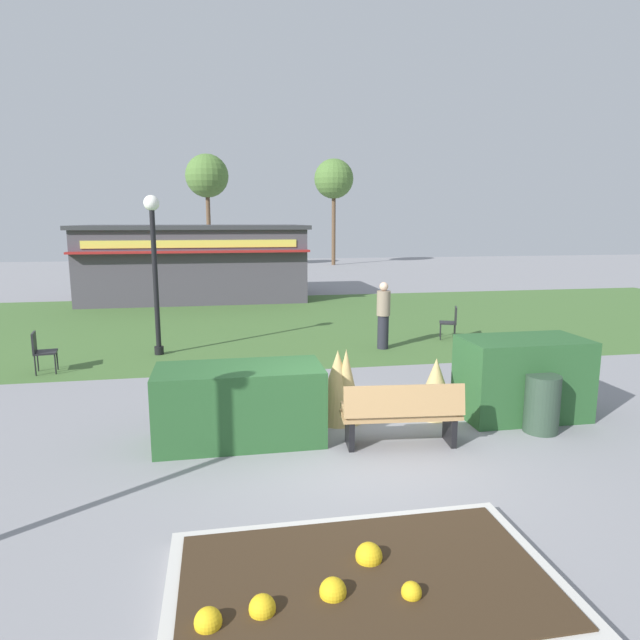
{
  "coord_description": "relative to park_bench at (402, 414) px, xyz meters",
  "views": [
    {
      "loc": [
        -1.72,
        -7.13,
        3.18
      ],
      "look_at": [
        0.31,
        3.97,
        1.16
      ],
      "focal_mm": 31.16,
      "sensor_mm": 36.0,
      "label": 1
    }
  ],
  "objects": [
    {
      "name": "ornamental_grass_behind_center",
      "position": [
        -0.67,
        1.2,
        0.1
      ],
      "size": [
        0.76,
        0.76,
        1.16
      ],
      "primitive_type": "cone",
      "color": "tan",
      "rests_on": "ground_plane"
    },
    {
      "name": "flower_bed",
      "position": [
        -1.35,
        -3.0,
        -0.39
      ],
      "size": [
        3.38,
        2.07,
        0.31
      ],
      "color": "beige",
      "rests_on": "ground_plane"
    },
    {
      "name": "ornamental_grass_behind_right",
      "position": [
        -0.55,
        1.14,
        0.12
      ],
      "size": [
        0.56,
        0.56,
        1.19
      ],
      "primitive_type": "cone",
      "color": "tan",
      "rests_on": "ground_plane"
    },
    {
      "name": "cafe_chair_east",
      "position": [
        3.68,
        6.76,
        0.05
      ],
      "size": [
        0.57,
        0.57,
        0.89
      ],
      "color": "black",
      "rests_on": "ground_plane"
    },
    {
      "name": "ground_plane",
      "position": [
        -0.77,
        -0.03,
        -0.48
      ],
      "size": [
        80.0,
        80.0,
        0.0
      ],
      "primitive_type": "plane",
      "color": "gray"
    },
    {
      "name": "lamppost_mid",
      "position": [
        -3.96,
        6.36,
        1.91
      ],
      "size": [
        0.36,
        0.36,
        3.77
      ],
      "color": "black",
      "rests_on": "ground_plane"
    },
    {
      "name": "parked_car_west_slot",
      "position": [
        -3.01,
        25.83,
        0.16
      ],
      "size": [
        4.32,
        2.3,
        1.2
      ],
      "color": "maroon",
      "rests_on": "ground_plane"
    },
    {
      "name": "park_bench",
      "position": [
        0.0,
        0.0,
        0.0
      ],
      "size": [
        1.74,
        0.68,
        0.95
      ],
      "color": "tan",
      "rests_on": "ground_plane"
    },
    {
      "name": "tree_left_bg",
      "position": [
        5.81,
        32.74,
        5.6
      ],
      "size": [
        2.8,
        2.8,
        7.54
      ],
      "color": "brown",
      "rests_on": "ground_plane"
    },
    {
      "name": "hedge_right",
      "position": [
        2.34,
        0.86,
        0.17
      ],
      "size": [
        1.98,
        1.1,
        1.31
      ],
      "primitive_type": "cube",
      "color": "#28562B",
      "rests_on": "ground_plane"
    },
    {
      "name": "cafe_chair_west",
      "position": [
        -6.23,
        5.07,
        0.05
      ],
      "size": [
        0.5,
        0.5,
        0.89
      ],
      "color": "black",
      "rests_on": "ground_plane"
    },
    {
      "name": "ornamental_grass_behind_left",
      "position": [
        0.96,
        1.12,
        0.01
      ],
      "size": [
        0.71,
        0.71,
        0.98
      ],
      "primitive_type": "cone",
      "color": "tan",
      "rests_on": "ground_plane"
    },
    {
      "name": "lawn_patch",
      "position": [
        -0.77,
        10.33,
        -0.48
      ],
      "size": [
        36.0,
        12.0,
        0.01
      ],
      "primitive_type": "cube",
      "color": "#446B33",
      "rests_on": "ground_plane"
    },
    {
      "name": "hedge_left",
      "position": [
        -2.25,
        0.64,
        0.07
      ],
      "size": [
        2.4,
        1.1,
        1.11
      ],
      "primitive_type": "cube",
      "color": "#28562B",
      "rests_on": "ground_plane"
    },
    {
      "name": "food_kiosk",
      "position": [
        -3.44,
        16.44,
        1.03
      ],
      "size": [
        8.97,
        5.28,
        3.01
      ],
      "color": "#47424C",
      "rests_on": "ground_plane"
    },
    {
      "name": "tree_right_bg",
      "position": [
        -3.05,
        30.87,
        5.54
      ],
      "size": [
        2.8,
        2.8,
        7.48
      ],
      "color": "brown",
      "rests_on": "ground_plane"
    },
    {
      "name": "person_strolling",
      "position": [
        1.53,
        5.99,
        0.38
      ],
      "size": [
        0.34,
        0.34,
        1.69
      ],
      "rotation": [
        0.0,
        0.0,
        3.76
      ],
      "color": "#23232D",
      "rests_on": "ground_plane"
    },
    {
      "name": "trash_bin",
      "position": [
        2.28,
        0.16,
        -0.04
      ],
      "size": [
        0.52,
        0.52,
        0.89
      ],
      "primitive_type": "cylinder",
      "color": "#2D4233",
      "rests_on": "ground_plane"
    }
  ]
}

